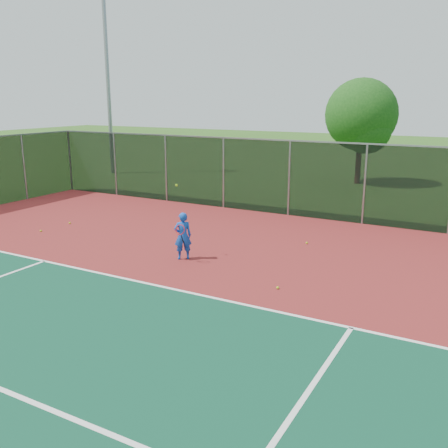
{
  "coord_description": "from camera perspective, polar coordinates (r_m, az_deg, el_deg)",
  "views": [
    {
      "loc": [
        4.26,
        -6.56,
        4.65
      ],
      "look_at": [
        -2.12,
        5.0,
        1.3
      ],
      "focal_mm": 40.0,
      "sensor_mm": 36.0,
      "label": 1
    }
  ],
  "objects": [
    {
      "name": "ground",
      "position": [
        9.1,
        -3.69,
        -16.52
      ],
      "size": [
        120.0,
        120.0,
        0.0
      ],
      "primitive_type": "plane",
      "color": "#285518",
      "rests_on": "ground"
    },
    {
      "name": "practice_ball_0",
      "position": [
        16.49,
        9.43,
        -2.14
      ],
      "size": [
        0.07,
        0.07,
        0.07
      ],
      "primitive_type": "sphere",
      "color": "#B0D518",
      "rests_on": "court_apron"
    },
    {
      "name": "practice_ball_4",
      "position": [
        18.89,
        -20.2,
        -0.74
      ],
      "size": [
        0.07,
        0.07,
        0.07
      ],
      "primitive_type": "sphere",
      "color": "#B0D518",
      "rests_on": "court_apron"
    },
    {
      "name": "tree_back_left",
      "position": [
        28.46,
        15.57,
        11.58
      ],
      "size": [
        3.89,
        3.89,
        5.71
      ],
      "color": "#371F14",
      "rests_on": "ground"
    },
    {
      "name": "practice_ball_2",
      "position": [
        19.72,
        -17.21,
        0.11
      ],
      "size": [
        0.07,
        0.07,
        0.07
      ],
      "primitive_type": "sphere",
      "color": "#B0D518",
      "rests_on": "court_apron"
    },
    {
      "name": "practice_ball_1",
      "position": [
        12.6,
        6.15,
        -7.25
      ],
      "size": [
        0.07,
        0.07,
        0.07
      ],
      "primitive_type": "sphere",
      "color": "#B0D518",
      "rests_on": "court_apron"
    },
    {
      "name": "fence_back",
      "position": [
        19.29,
        15.79,
        4.49
      ],
      "size": [
        30.0,
        0.06,
        3.03
      ],
      "color": "black",
      "rests_on": "court_apron"
    },
    {
      "name": "floodlight_nw",
      "position": [
        32.4,
        -13.21,
        17.02
      ],
      "size": [
        0.9,
        0.4,
        11.32
      ],
      "color": "gray",
      "rests_on": "ground"
    },
    {
      "name": "tennis_player",
      "position": [
        14.64,
        -4.73,
        -1.35
      ],
      "size": [
        0.61,
        0.71,
        2.21
      ],
      "color": "#1247B1",
      "rests_on": "court_apron"
    },
    {
      "name": "court_apron",
      "position": [
        10.63,
        2.23,
        -11.66
      ],
      "size": [
        30.0,
        20.0,
        0.02
      ],
      "primitive_type": "cube",
      "color": "maroon",
      "rests_on": "ground"
    }
  ]
}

